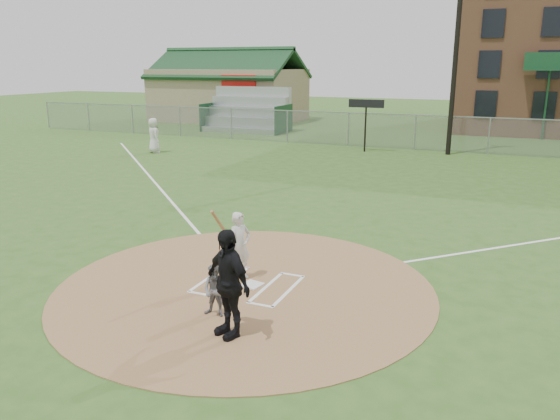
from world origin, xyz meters
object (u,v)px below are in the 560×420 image
at_px(home_plate, 252,285).
at_px(catcher, 215,291).
at_px(ondeck_player, 154,135).
at_px(batter_at_plate, 240,246).
at_px(umpire, 228,283).

height_order(home_plate, catcher, catcher).
relative_size(ondeck_player, batter_at_plate, 1.09).
distance_m(home_plate, ondeck_player, 20.19).
relative_size(umpire, ondeck_player, 1.05).
bearing_deg(batter_at_plate, umpire, -67.27).
bearing_deg(umpire, catcher, 162.76).
relative_size(umpire, batter_at_plate, 1.14).
height_order(catcher, ondeck_player, ondeck_player).
xyz_separation_m(catcher, ondeck_player, (-13.42, 16.71, 0.42)).
distance_m(umpire, ondeck_player, 22.27).
relative_size(home_plate, umpire, 0.21).
bearing_deg(batter_at_plate, catcher, -77.17).
distance_m(home_plate, catcher, 1.72).
xyz_separation_m(catcher, umpire, (0.61, -0.59, 0.49)).
distance_m(catcher, umpire, 0.98).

